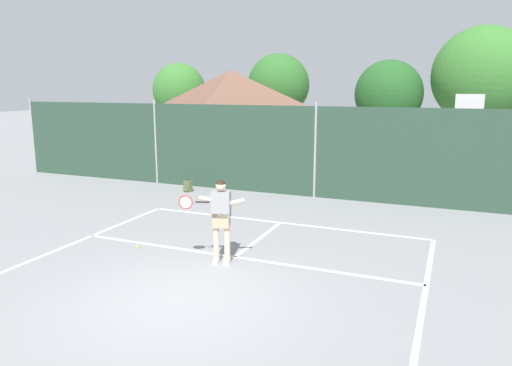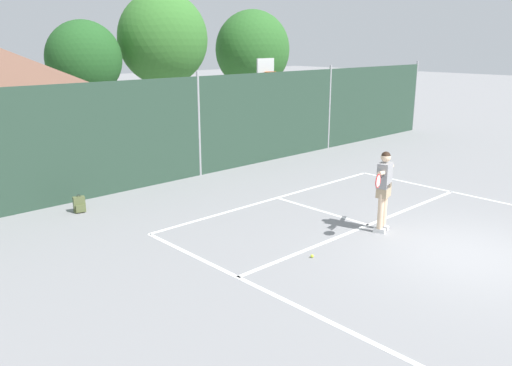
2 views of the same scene
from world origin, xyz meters
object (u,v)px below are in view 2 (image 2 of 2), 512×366
(tennis_ball, at_px, (312,256))
(backpack_olive, at_px, (79,205))
(basketball_hoop, at_px, (265,90))
(tennis_player, at_px, (384,184))

(tennis_ball, height_order, backpack_olive, backpack_olive)
(basketball_hoop, xyz_separation_m, backpack_olive, (-9.31, -2.87, -2.12))
(tennis_ball, xyz_separation_m, backpack_olive, (-2.12, 5.93, 0.16))
(basketball_hoop, height_order, backpack_olive, basketball_hoop)
(basketball_hoop, relative_size, tennis_ball, 53.79)
(tennis_player, height_order, tennis_ball, tennis_player)
(backpack_olive, bearing_deg, tennis_ball, -70.34)
(basketball_hoop, bearing_deg, tennis_player, -118.87)
(tennis_player, bearing_deg, tennis_ball, 177.72)
(tennis_player, distance_m, tennis_ball, 2.53)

